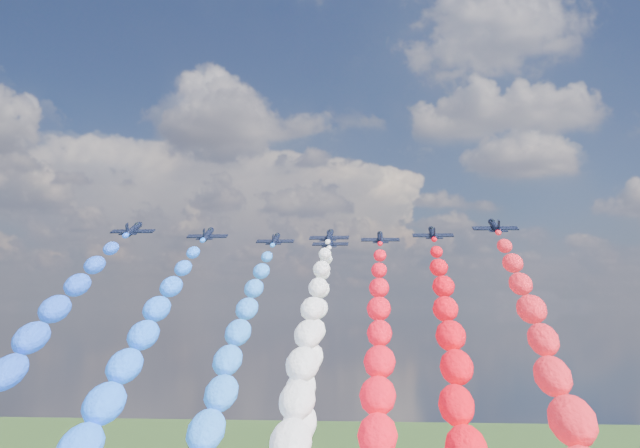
# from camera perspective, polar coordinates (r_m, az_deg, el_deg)

# --- Properties ---
(jet_0) EXTENTS (8.72, 11.73, 6.19)m
(jet_0) POSITION_cam_1_polar(r_m,az_deg,el_deg) (159.40, -13.36, -0.38)
(jet_0) COLOR black
(jet_1) EXTENTS (8.90, 11.86, 6.19)m
(jet_1) POSITION_cam_1_polar(r_m,az_deg,el_deg) (167.42, -8.13, -0.75)
(jet_1) COLOR black
(trail_1) EXTENTS (6.64, 106.29, 61.76)m
(trail_1) POSITION_cam_1_polar(r_m,az_deg,el_deg) (115.32, -14.65, -12.78)
(trail_1) COLOR #1F68FF
(jet_2) EXTENTS (8.65, 11.68, 6.19)m
(jet_2) POSITION_cam_1_polar(r_m,az_deg,el_deg) (178.79, -3.25, -1.13)
(jet_2) COLOR black
(trail_2) EXTENTS (6.64, 106.29, 61.76)m
(trail_2) POSITION_cam_1_polar(r_m,az_deg,el_deg) (125.37, -6.99, -12.37)
(trail_2) COLOR #2876EB
(jet_3) EXTENTS (8.71, 11.73, 6.19)m
(jet_3) POSITION_cam_1_polar(r_m,az_deg,el_deg) (169.44, 0.68, -0.87)
(jet_3) COLOR black
(trail_3) EXTENTS (6.64, 106.29, 61.76)m
(trail_3) POSITION_cam_1_polar(r_m,az_deg,el_deg) (115.46, -1.41, -12.96)
(trail_3) COLOR silver
(jet_4) EXTENTS (8.62, 11.66, 6.19)m
(jet_4) POSITION_cam_1_polar(r_m,az_deg,el_deg) (186.24, 0.76, -1.34)
(jet_4) COLOR black
(trail_4) EXTENTS (6.64, 106.29, 61.76)m
(trail_4) POSITION_cam_1_polar(r_m,az_deg,el_deg) (132.20, -1.02, -12.08)
(trail_4) COLOR white
(jet_5) EXTENTS (8.83, 11.81, 6.19)m
(jet_5) POSITION_cam_1_polar(r_m,az_deg,el_deg) (174.87, 4.39, -1.01)
(jet_5) COLOR black
(trail_5) EXTENTS (6.64, 106.29, 61.76)m
(trail_5) POSITION_cam_1_polar(r_m,az_deg,el_deg) (120.65, 4.19, -12.65)
(trail_5) COLOR #F80B1F
(jet_6) EXTENTS (8.89, 11.86, 6.19)m
(jet_6) POSITION_cam_1_polar(r_m,az_deg,el_deg) (165.40, 8.17, -0.68)
(jet_6) COLOR black
(trail_6) EXTENTS (6.64, 106.29, 61.76)m
(trail_6) POSITION_cam_1_polar(r_m,az_deg,el_deg) (111.32, 9.95, -13.14)
(trail_6) COLOR red
(jet_7) EXTENTS (9.06, 11.98, 6.19)m
(jet_7) POSITION_cam_1_polar(r_m,az_deg,el_deg) (152.82, 12.55, -0.16)
(jet_7) COLOR black
(trail_7) EXTENTS (6.64, 106.29, 61.76)m
(trail_7) POSITION_cam_1_polar(r_m,az_deg,el_deg) (99.40, 17.12, -13.83)
(trail_7) COLOR red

